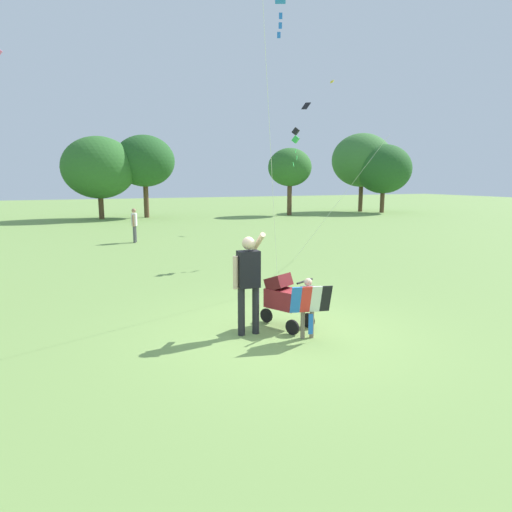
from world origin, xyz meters
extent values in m
plane|color=#75994C|center=(0.00, 0.00, 0.00)|extent=(120.00, 120.00, 0.00)
cylinder|color=brown|center=(-1.40, 26.13, 0.78)|extent=(0.36, 0.36, 1.56)
ellipsoid|color=#2D6628|center=(-1.40, 26.13, 3.57)|extent=(5.02, 4.52, 4.27)
cylinder|color=brown|center=(1.74, 26.19, 1.17)|extent=(0.36, 0.36, 2.34)
ellipsoid|color=#235623|center=(1.74, 26.19, 4.07)|extent=(4.32, 3.89, 3.67)
cylinder|color=brown|center=(12.37, 24.02, 1.16)|extent=(0.36, 0.36, 2.32)
ellipsoid|color=#2D6628|center=(12.37, 24.02, 3.68)|extent=(3.41, 3.07, 2.90)
cylinder|color=brown|center=(19.86, 25.19, 1.13)|extent=(0.36, 0.36, 2.25)
ellipsoid|color=#387033|center=(19.86, 25.19, 4.37)|extent=(5.29, 4.76, 4.50)
cylinder|color=brown|center=(20.84, 23.50, 0.86)|extent=(0.36, 0.36, 1.72)
ellipsoid|color=#235623|center=(20.84, 23.50, 3.61)|extent=(4.73, 4.26, 4.02)
cylinder|color=#7F705B|center=(0.38, -0.42, 0.27)|extent=(0.08, 0.08, 0.53)
cylinder|color=#7F705B|center=(0.21, -0.38, 0.27)|extent=(0.08, 0.08, 0.53)
cube|color=#4C4C56|center=(0.30, -0.40, 0.73)|extent=(0.26, 0.19, 0.40)
cylinder|color=beige|center=(0.44, -0.43, 0.71)|extent=(0.06, 0.06, 0.36)
cylinder|color=beige|center=(0.15, -0.37, 0.71)|extent=(0.06, 0.06, 0.36)
sphere|color=beige|center=(0.30, -0.40, 1.02)|extent=(0.14, 0.14, 0.14)
cube|color=black|center=(0.52, -0.64, 0.75)|extent=(0.21, 0.21, 0.49)
cube|color=white|center=(0.34, -0.60, 0.75)|extent=(0.21, 0.21, 0.49)
cube|color=red|center=(0.17, -0.56, 0.75)|extent=(0.21, 0.21, 0.49)
cube|color=blue|center=(0.00, -0.52, 0.75)|extent=(0.21, 0.21, 0.49)
cube|color=blue|center=(0.25, -0.60, 0.32)|extent=(0.08, 0.03, 0.36)
cylinder|color=#232328|center=(-0.73, 0.18, 0.44)|extent=(0.13, 0.13, 0.88)
cylinder|color=#232328|center=(-0.45, 0.17, 0.44)|extent=(0.13, 0.13, 0.88)
cube|color=black|center=(-0.59, 0.18, 1.21)|extent=(0.39, 0.25, 0.66)
cylinder|color=beige|center=(-0.83, 0.19, 1.16)|extent=(0.10, 0.10, 0.59)
cylinder|color=beige|center=(-0.34, 0.31, 1.66)|extent=(0.12, 0.54, 0.41)
sphere|color=beige|center=(-0.59, 0.18, 1.67)|extent=(0.23, 0.23, 0.23)
cylinder|color=black|center=(-0.02, 0.67, 0.14)|extent=(0.17, 0.27, 0.28)
cylinder|color=black|center=(0.13, -0.16, 0.14)|extent=(0.17, 0.27, 0.28)
cylinder|color=black|center=(0.59, 0.08, 0.14)|extent=(0.17, 0.27, 0.28)
cube|color=maroon|center=(0.18, 0.30, 0.56)|extent=(0.69, 0.77, 0.36)
cube|color=maroon|center=(0.12, 0.41, 0.86)|extent=(0.56, 0.56, 0.35)
cylinder|color=black|center=(0.39, -0.11, 0.96)|extent=(0.44, 0.26, 0.04)
cube|color=blue|center=(1.41, 3.11, 6.55)|extent=(0.08, 0.04, 0.14)
cube|color=blue|center=(1.39, 3.09, 6.33)|extent=(0.08, 0.04, 0.14)
cube|color=blue|center=(1.35, 3.07, 6.11)|extent=(0.08, 0.04, 0.14)
cylinder|color=silver|center=(0.52, 1.70, 3.47)|extent=(1.73, 2.75, 6.94)
cube|color=black|center=(3.63, 6.51, 4.34)|extent=(0.32, 0.32, 0.26)
cube|color=green|center=(3.63, 6.51, 4.08)|extent=(0.32, 0.32, 0.26)
cube|color=green|center=(3.66, 6.54, 3.71)|extent=(0.07, 0.08, 0.14)
cube|color=green|center=(3.68, 6.48, 3.49)|extent=(0.06, 0.07, 0.14)
cube|color=green|center=(3.59, 6.55, 3.27)|extent=(0.08, 0.09, 0.14)
cylinder|color=silver|center=(4.53, 5.24, 2.04)|extent=(1.81, 2.54, 4.08)
cube|color=yellow|center=(17.34, 26.29, 10.76)|extent=(0.34, 0.43, 0.32)
cube|color=black|center=(8.92, 15.40, 6.75)|extent=(0.44, 0.44, 0.43)
cylinder|color=#4C4C51|center=(-0.82, 13.23, 0.37)|extent=(0.11, 0.11, 0.74)
cylinder|color=#4C4C51|center=(-0.90, 13.01, 0.37)|extent=(0.11, 0.11, 0.74)
cube|color=silver|center=(-0.86, 13.12, 1.02)|extent=(0.29, 0.37, 0.56)
cylinder|color=#A37556|center=(-0.79, 13.31, 0.98)|extent=(0.08, 0.08, 0.50)
cylinder|color=#A37556|center=(-0.92, 12.93, 0.98)|extent=(0.08, 0.08, 0.50)
sphere|color=#A37556|center=(-0.86, 13.12, 1.42)|extent=(0.19, 0.19, 0.19)
camera|label=1|loc=(-3.44, -6.98, 2.78)|focal=31.12mm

